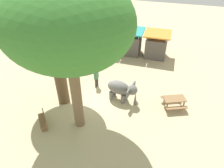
# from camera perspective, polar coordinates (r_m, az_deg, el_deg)

# --- Properties ---
(ground_plane) EXTENTS (60.00, 60.00, 0.00)m
(ground_plane) POSITION_cam_1_polar(r_m,az_deg,el_deg) (15.28, -3.95, -4.82)
(ground_plane) COLOR tan
(elephant) EXTENTS (2.35, 1.56, 1.62)m
(elephant) POSITION_cam_1_polar(r_m,az_deg,el_deg) (14.72, 2.69, -1.41)
(elephant) COLOR slate
(elephant) RESTS_ON ground_plane
(person_handler) EXTENTS (0.32, 0.47, 1.62)m
(person_handler) POSITION_cam_1_polar(r_m,az_deg,el_deg) (16.16, -4.42, 1.94)
(person_handler) COLOR #3F3833
(person_handler) RESTS_ON ground_plane
(shade_tree_main) EXTENTS (4.81, 4.41, 6.90)m
(shade_tree_main) POSITION_cam_1_polar(r_m,az_deg,el_deg) (13.05, -16.24, 12.60)
(shade_tree_main) COLOR brown
(shade_tree_main) RESTS_ON ground_plane
(shade_tree_secondary) EXTENTS (6.54, 5.99, 9.03)m
(shade_tree_secondary) POSITION_cam_1_polar(r_m,az_deg,el_deg) (10.08, -12.52, 16.11)
(shade_tree_secondary) COLOR brown
(shade_tree_secondary) RESTS_ON ground_plane
(wooden_bench) EXTENTS (1.21, 1.32, 0.88)m
(wooden_bench) POSITION_cam_1_polar(r_m,az_deg,el_deg) (13.89, -18.67, -9.54)
(wooden_bench) COLOR brown
(wooden_bench) RESTS_ON ground_plane
(picnic_table_near) EXTENTS (1.96, 1.95, 0.78)m
(picnic_table_near) POSITION_cam_1_polar(r_m,az_deg,el_deg) (15.06, 17.04, -4.43)
(picnic_table_near) COLOR olive
(picnic_table_near) RESTS_ON ground_plane
(market_stall_white) EXTENTS (2.50, 2.50, 2.52)m
(market_stall_white) POSITION_cam_1_polar(r_m,az_deg,el_deg) (22.79, -7.97, 12.86)
(market_stall_white) COLOR #59514C
(market_stall_white) RESTS_ON ground_plane
(market_stall_blue) EXTENTS (2.50, 2.50, 2.52)m
(market_stall_blue) POSITION_cam_1_polar(r_m,az_deg,el_deg) (21.90, -1.58, 12.21)
(market_stall_blue) COLOR #59514C
(market_stall_blue) RESTS_ON ground_plane
(market_stall_teal) EXTENTS (2.50, 2.50, 2.52)m
(market_stall_teal) POSITION_cam_1_polar(r_m,az_deg,el_deg) (21.30, 5.22, 11.36)
(market_stall_teal) COLOR #59514C
(market_stall_teal) RESTS_ON ground_plane
(market_stall_orange) EXTENTS (2.50, 2.50, 2.52)m
(market_stall_orange) POSITION_cam_1_polar(r_m,az_deg,el_deg) (21.00, 12.26, 10.30)
(market_stall_orange) COLOR #59514C
(market_stall_orange) RESTS_ON ground_plane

